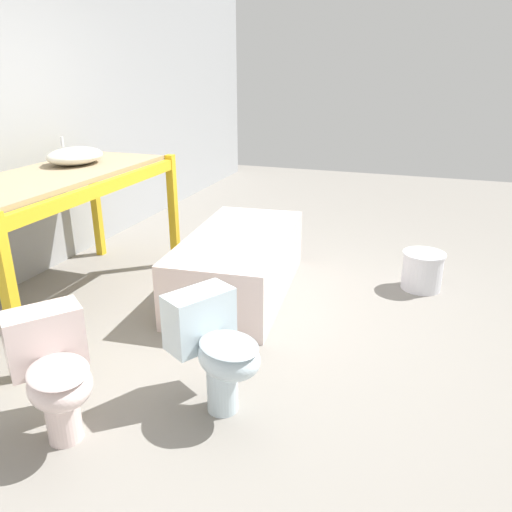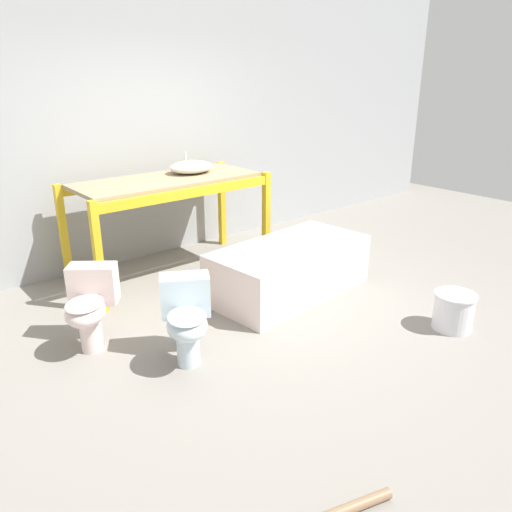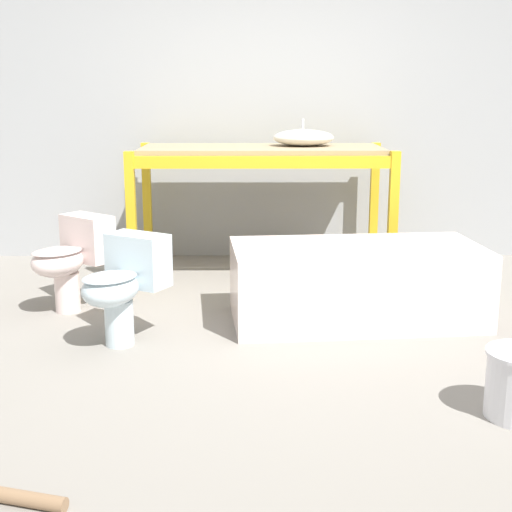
# 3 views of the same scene
# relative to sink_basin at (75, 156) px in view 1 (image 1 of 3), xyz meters

# --- Properties ---
(ground_plane) EXTENTS (12.00, 12.00, 0.00)m
(ground_plane) POSITION_rel_sink_basin_xyz_m (-0.28, -1.59, -1.11)
(ground_plane) COLOR gray
(shelving_rack) EXTENTS (2.05, 0.92, 1.05)m
(shelving_rack) POSITION_rel_sink_basin_xyz_m (-0.34, -0.07, -0.21)
(shelving_rack) COLOR gold
(shelving_rack) RESTS_ON ground_plane
(sink_basin) EXTENTS (0.49, 0.40, 0.21)m
(sink_basin) POSITION_rel_sink_basin_xyz_m (0.00, 0.00, 0.00)
(sink_basin) COLOR silver
(sink_basin) RESTS_ON shelving_rack
(bathtub_main) EXTENTS (1.68, 0.93, 0.51)m
(bathtub_main) POSITION_rel_sink_basin_xyz_m (0.27, -1.29, -0.82)
(bathtub_main) COLOR silver
(bathtub_main) RESTS_ON ground_plane
(toilet_near) EXTENTS (0.60, 0.64, 0.64)m
(toilet_near) POSITION_rel_sink_basin_xyz_m (-1.66, -1.05, -0.73)
(toilet_near) COLOR silver
(toilet_near) RESTS_ON ground_plane
(toilet_far) EXTENTS (0.57, 0.64, 0.64)m
(toilet_far) POSITION_rel_sink_basin_xyz_m (-1.19, -1.71, -0.73)
(toilet_far) COLOR silver
(toilet_far) RESTS_ON ground_plane
(bucket_white) EXTENTS (0.35, 0.35, 0.32)m
(bucket_white) POSITION_rel_sink_basin_xyz_m (0.83, -2.74, -0.94)
(bucket_white) COLOR silver
(bucket_white) RESTS_ON ground_plane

